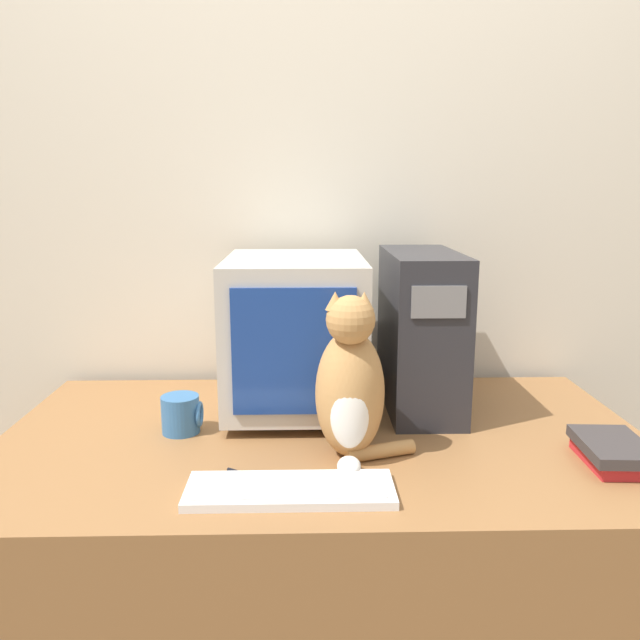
# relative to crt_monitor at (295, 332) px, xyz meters

# --- Properties ---
(wall_back) EXTENTS (7.00, 0.05, 2.50)m
(wall_back) POSITION_rel_crt_monitor_xyz_m (0.07, 0.33, 0.25)
(wall_back) COLOR beige
(wall_back) RESTS_ON ground_plane
(desk) EXTENTS (1.62, 0.92, 0.78)m
(desk) POSITION_rel_crt_monitor_xyz_m (0.07, -0.20, -0.61)
(desk) COLOR olive
(desk) RESTS_ON ground_plane
(crt_monitor) EXTENTS (0.37, 0.48, 0.42)m
(crt_monitor) POSITION_rel_crt_monitor_xyz_m (0.00, 0.00, 0.00)
(crt_monitor) COLOR #BCB7AD
(crt_monitor) RESTS_ON desk
(computer_tower) EXTENTS (0.19, 0.43, 0.44)m
(computer_tower) POSITION_rel_crt_monitor_xyz_m (0.35, 0.01, 0.00)
(computer_tower) COLOR #28282D
(computer_tower) RESTS_ON desk
(keyboard) EXTENTS (0.42, 0.15, 0.02)m
(keyboard) POSITION_rel_crt_monitor_xyz_m (-0.01, -0.51, -0.21)
(keyboard) COLOR silver
(keyboard) RESTS_ON desk
(cat) EXTENTS (0.24, 0.24, 0.39)m
(cat) POSITION_rel_crt_monitor_xyz_m (0.13, -0.33, -0.05)
(cat) COLOR #B7844C
(cat) RESTS_ON desk
(book_stack) EXTENTS (0.15, 0.21, 0.06)m
(book_stack) POSITION_rel_crt_monitor_xyz_m (0.71, -0.39, -0.19)
(book_stack) COLOR red
(book_stack) RESTS_ON desk
(pen) EXTENTS (0.14, 0.09, 0.01)m
(pen) POSITION_rel_crt_monitor_xyz_m (-0.08, -0.45, -0.21)
(pen) COLOR black
(pen) RESTS_ON desk
(mug) EXTENTS (0.10, 0.10, 0.10)m
(mug) POSITION_rel_crt_monitor_xyz_m (-0.29, -0.18, -0.17)
(mug) COLOR #33669E
(mug) RESTS_ON desk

